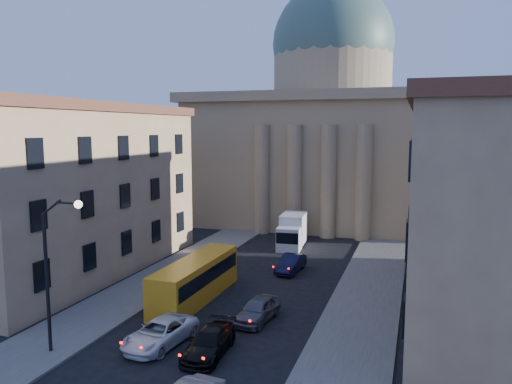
{
  "coord_description": "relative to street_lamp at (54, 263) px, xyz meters",
  "views": [
    {
      "loc": [
        11.83,
        -13.8,
        12.59
      ],
      "look_at": [
        1.75,
        16.96,
        8.45
      ],
      "focal_mm": 35.0,
      "sensor_mm": 36.0,
      "label": 1
    }
  ],
  "objects": [
    {
      "name": "sidewalk_left",
      "position": [
        -1.53,
        10.0,
        -5.21
      ],
      "size": [
        5.0,
        60.0,
        0.15
      ],
      "primitive_type": "cube",
      "color": "#53514C",
      "rests_on": "ground"
    },
    {
      "name": "sidewalk_right",
      "position": [
        15.47,
        10.0,
        -5.21
      ],
      "size": [
        5.0,
        60.0,
        0.15
      ],
      "primitive_type": "cube",
      "color": "#53514C",
      "rests_on": "ground"
    },
    {
      "name": "church",
      "position": [
        6.97,
        47.47,
        6.59
      ],
      "size": [
        68.02,
        28.76,
        36.6
      ],
      "color": "#8A7855",
      "rests_on": "ground"
    },
    {
      "name": "building_left",
      "position": [
        -10.03,
        14.0,
        2.14
      ],
      "size": [
        11.6,
        26.6,
        14.7
      ],
      "color": "tan",
      "rests_on": "ground"
    },
    {
      "name": "building_right",
      "position": [
        23.97,
        14.0,
        2.14
      ],
      "size": [
        11.6,
        26.6,
        14.7
      ],
      "color": "tan",
      "rests_on": "ground"
    },
    {
      "name": "street_lamp",
      "position": [
        0.0,
        0.0,
        0.0
      ],
      "size": [
        2.62,
        0.44,
        8.83
      ],
      "color": "black",
      "rests_on": "ground"
    },
    {
      "name": "car_left_mid",
      "position": [
        4.82,
        2.87,
        -4.55
      ],
      "size": [
        3.12,
        5.56,
        1.47
      ],
      "primitive_type": "imported",
      "rotation": [
        0.0,
        0.0,
        -0.13
      ],
      "color": "white",
      "rests_on": "ground"
    },
    {
      "name": "car_right_mid",
      "position": [
        8.03,
        2.62,
        -4.58
      ],
      "size": [
        2.18,
        4.96,
        1.42
      ],
      "primitive_type": "imported",
      "rotation": [
        0.0,
        0.0,
        0.04
      ],
      "color": "black",
      "rests_on": "ground"
    },
    {
      "name": "car_right_far",
      "position": [
        9.1,
        8.15,
        -4.51
      ],
      "size": [
        2.32,
        4.71,
        1.55
      ],
      "primitive_type": "imported",
      "rotation": [
        0.0,
        0.0,
        -0.11
      ],
      "color": "#535358",
      "rests_on": "ground"
    },
    {
      "name": "car_right_distant",
      "position": [
        8.39,
        19.83,
        -4.54
      ],
      "size": [
        1.93,
        4.65,
        1.5
      ],
      "primitive_type": "imported",
      "rotation": [
        0.0,
        0.0,
        -0.08
      ],
      "color": "black",
      "rests_on": "ground"
    },
    {
      "name": "city_bus",
      "position": [
        3.47,
        10.7,
        -3.68
      ],
      "size": [
        2.59,
        10.62,
        2.99
      ],
      "rotation": [
        0.0,
        0.0,
        -0.01
      ],
      "color": "orange",
      "rests_on": "ground"
    },
    {
      "name": "box_truck",
      "position": [
        6.16,
        29.19,
        -3.68
      ],
      "size": [
        2.9,
        6.35,
        3.39
      ],
      "rotation": [
        0.0,
        0.0,
        0.08
      ],
      "color": "silver",
      "rests_on": "ground"
    }
  ]
}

